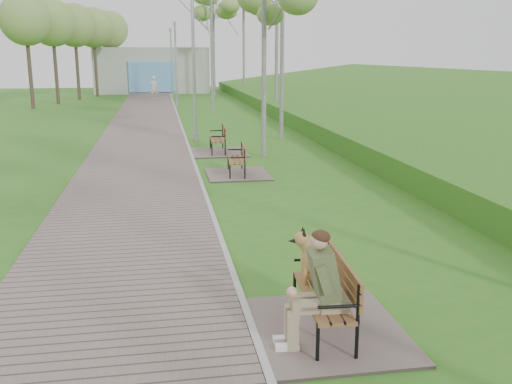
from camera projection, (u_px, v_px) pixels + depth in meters
walkway at (143, 137)px, 23.91m from camera, size 3.50×67.00×0.04m
kerb at (185, 136)px, 24.19m from camera, size 0.10×67.00×0.05m
embankment at (464, 135)px, 24.71m from camera, size 14.00×70.00×1.60m
building_north at (152, 70)px, 51.73m from camera, size 10.00×5.20×4.00m
bench_main at (320, 299)px, 6.98m from camera, size 1.91×2.13×1.67m
bench_second at (236, 168)px, 16.40m from camera, size 1.77×1.96×1.08m
bench_third at (218, 147)px, 20.06m from camera, size 1.94×2.16×1.19m
lamp_post_second at (194, 72)px, 22.31m from camera, size 0.22×0.22×5.78m
lamp_post_third at (176, 67)px, 37.73m from camera, size 0.21×0.21×5.47m
lamp_post_far at (172, 66)px, 44.26m from camera, size 0.21×0.21×5.35m
pedestrian_near at (154, 88)px, 42.96m from camera, size 0.74×0.57×1.81m
birch_distant_b at (243, 1)px, 45.15m from camera, size 2.91×2.91×9.56m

